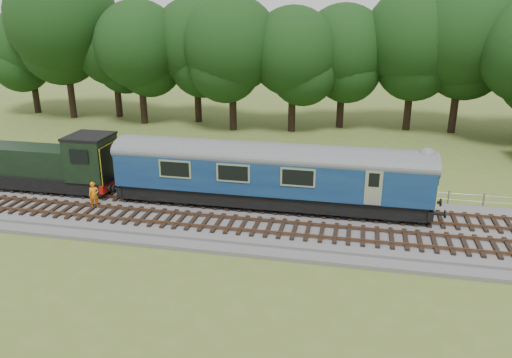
# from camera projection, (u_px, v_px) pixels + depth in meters

# --- Properties ---
(ground) EXTENTS (120.00, 120.00, 0.00)m
(ground) POSITION_uv_depth(u_px,v_px,m) (237.00, 219.00, 28.43)
(ground) COLOR #526A27
(ground) RESTS_ON ground
(ballast) EXTENTS (70.00, 7.00, 0.35)m
(ballast) POSITION_uv_depth(u_px,v_px,m) (237.00, 216.00, 28.37)
(ballast) COLOR #4C4C4F
(ballast) RESTS_ON ground
(track_north) EXTENTS (67.20, 2.40, 0.21)m
(track_north) POSITION_uv_depth(u_px,v_px,m) (243.00, 203.00, 29.59)
(track_north) COLOR black
(track_north) RESTS_ON ballast
(track_south) EXTENTS (67.20, 2.40, 0.21)m
(track_south) POSITION_uv_depth(u_px,v_px,m) (230.00, 224.00, 26.82)
(track_south) COLOR black
(track_south) RESTS_ON ballast
(fence) EXTENTS (64.00, 0.12, 1.00)m
(fence) POSITION_uv_depth(u_px,v_px,m) (254.00, 192.00, 32.59)
(fence) COLOR #6B6054
(fence) RESTS_ON ground
(tree_line) EXTENTS (70.00, 8.00, 18.00)m
(tree_line) POSITION_uv_depth(u_px,v_px,m) (292.00, 130.00, 48.76)
(tree_line) COLOR black
(tree_line) RESTS_ON ground
(dmu_railcar) EXTENTS (18.05, 2.86, 3.88)m
(dmu_railcar) POSITION_uv_depth(u_px,v_px,m) (270.00, 170.00, 28.55)
(dmu_railcar) COLOR black
(dmu_railcar) RESTS_ON ground
(shunter_loco) EXTENTS (8.92, 2.60, 3.38)m
(shunter_loco) POSITION_uv_depth(u_px,v_px,m) (53.00, 165.00, 31.48)
(shunter_loco) COLOR black
(shunter_loco) RESTS_ON ground
(worker) EXTENTS (0.69, 0.65, 1.59)m
(worker) POSITION_uv_depth(u_px,v_px,m) (94.00, 195.00, 28.81)
(worker) COLOR orange
(worker) RESTS_ON ballast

